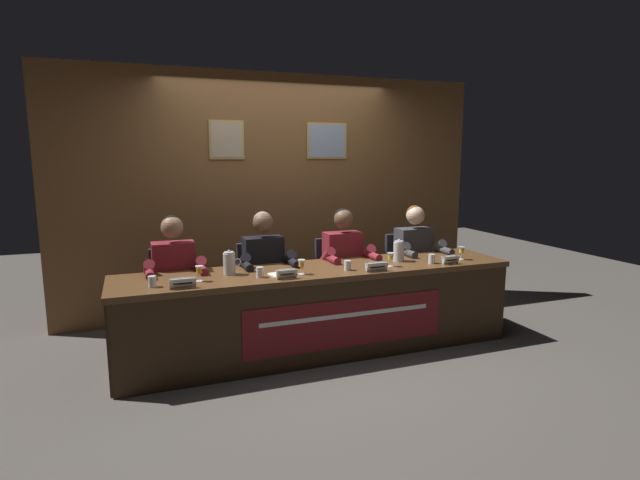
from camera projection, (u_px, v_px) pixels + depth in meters
ground_plane at (320, 350)px, 4.54m from camera, size 12.00×12.00×0.00m
wall_back_panelled at (278, 195)px, 5.55m from camera, size 4.71×0.14×2.60m
conference_table at (325, 297)px, 4.35m from camera, size 3.51×0.74×0.76m
chair_far_left at (175, 300)px, 4.56m from camera, size 0.44×0.45×0.90m
panelist_far_left at (175, 275)px, 4.33m from camera, size 0.51×0.48×1.23m
nameplate_far_left at (183, 283)px, 3.74m from camera, size 0.20×0.06×0.08m
juice_glass_far_left at (199, 271)px, 3.94m from camera, size 0.06×0.06×0.12m
water_cup_far_left at (152, 282)px, 3.77m from camera, size 0.06×0.06×0.08m
chair_center_left at (261, 292)px, 4.84m from camera, size 0.44×0.45×0.90m
panelist_center_left at (266, 268)px, 4.61m from camera, size 0.51×0.48×1.23m
nameplate_center_left at (286, 274)px, 4.03m from camera, size 0.17×0.06×0.08m
juice_glass_center_left at (301, 264)px, 4.17m from camera, size 0.06×0.06×0.12m
water_cup_center_left at (260, 273)px, 4.08m from camera, size 0.06×0.06×0.08m
chair_center_right at (338, 284)px, 5.12m from camera, size 0.44×0.45×0.90m
panelist_center_right at (346, 262)px, 4.89m from camera, size 0.51×0.48×1.23m
nameplate_center_right at (377, 267)px, 4.29m from camera, size 0.20×0.06×0.08m
juice_glass_center_right at (391, 257)px, 4.46m from camera, size 0.06×0.06×0.12m
water_cup_center_right at (348, 266)px, 4.33m from camera, size 0.06×0.06×0.08m
chair_far_right at (407, 278)px, 5.40m from camera, size 0.44×0.45×0.90m
panelist_far_right at (417, 256)px, 5.17m from camera, size 0.51×0.48×1.23m
nameplate_far_right at (450, 260)px, 4.57m from camera, size 0.16×0.06×0.08m
juice_glass_far_right at (462, 251)px, 4.76m from camera, size 0.06×0.06×0.12m
water_cup_far_right at (432, 259)px, 4.60m from camera, size 0.06×0.06×0.08m
water_pitcher_left_side at (229, 263)px, 4.16m from camera, size 0.15×0.10×0.21m
water_pitcher_right_side at (399, 251)px, 4.69m from camera, size 0.15×0.10×0.21m
document_stack_center_left at (283, 274)px, 4.16m from camera, size 0.23×0.19×0.01m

